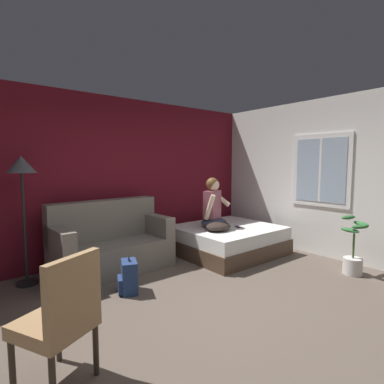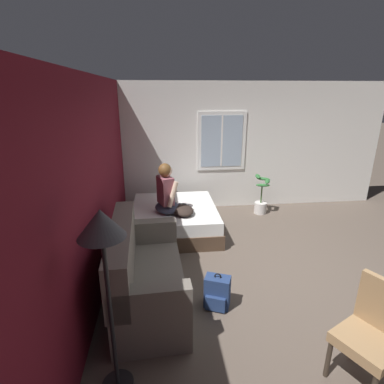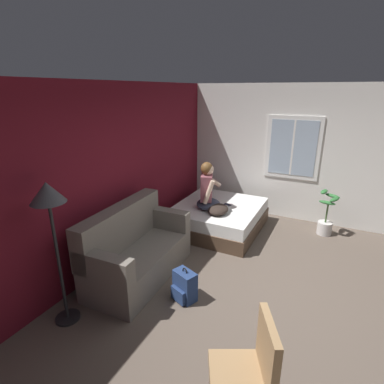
{
  "view_description": "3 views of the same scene",
  "coord_description": "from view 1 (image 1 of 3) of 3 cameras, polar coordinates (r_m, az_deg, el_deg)",
  "views": [
    {
      "loc": [
        -2.07,
        -2.21,
        1.6
      ],
      "look_at": [
        0.58,
        1.09,
        1.2
      ],
      "focal_mm": 28.0,
      "sensor_mm": 36.0,
      "label": 1
    },
    {
      "loc": [
        -3.41,
        1.71,
        2.5
      ],
      "look_at": [
        0.79,
        1.26,
        1.07
      ],
      "focal_mm": 28.0,
      "sensor_mm": 36.0,
      "label": 2
    },
    {
      "loc": [
        -3.28,
        -0.45,
        2.58
      ],
      "look_at": [
        0.79,
        1.59,
        1.02
      ],
      "focal_mm": 28.0,
      "sensor_mm": 36.0,
      "label": 3
    }
  ],
  "objects": [
    {
      "name": "cell_phone",
      "position": [
        5.39,
        8.71,
        -6.57
      ],
      "size": [
        0.12,
        0.16,
        0.01
      ],
      "primitive_type": "cube",
      "rotation": [
        0.0,
        0.0,
        5.86
      ],
      "color": "black",
      "rests_on": "bed"
    },
    {
      "name": "couch",
      "position": [
        4.71,
        -15.14,
        -9.59
      ],
      "size": [
        1.73,
        0.89,
        1.04
      ],
      "color": "slate",
      "rests_on": "ground"
    },
    {
      "name": "floor_lamp",
      "position": [
        4.43,
        -29.67,
        2.52
      ],
      "size": [
        0.36,
        0.36,
        1.7
      ],
      "color": "black",
      "rests_on": "ground"
    },
    {
      "name": "potted_plant",
      "position": [
        4.98,
        28.35,
        -10.35
      ],
      "size": [
        0.39,
        0.37,
        0.85
      ],
      "color": "silver",
      "rests_on": "ground"
    },
    {
      "name": "side_chair",
      "position": [
        2.46,
        -23.68,
        -20.8
      ],
      "size": [
        0.62,
        0.62,
        0.98
      ],
      "color": "#382D23",
      "rests_on": "ground"
    },
    {
      "name": "wall_back_accent",
      "position": [
        5.23,
        -15.41,
        2.51
      ],
      "size": [
        10.73,
        0.16,
        2.7
      ],
      "primitive_type": "cube",
      "color": "maroon",
      "rests_on": "ground"
    },
    {
      "name": "person_seated",
      "position": [
        5.29,
        4.07,
        -2.87
      ],
      "size": [
        0.64,
        0.6,
        0.88
      ],
      "color": "#383D51",
      "rests_on": "bed"
    },
    {
      "name": "backpack",
      "position": [
        3.94,
        -12.02,
        -15.6
      ],
      "size": [
        0.31,
        0.35,
        0.46
      ],
      "color": "navy",
      "rests_on": "ground"
    },
    {
      "name": "bed",
      "position": [
        5.47,
        6.77,
        -9.03
      ],
      "size": [
        1.72,
        1.56,
        0.48
      ],
      "color": "#4C3828",
      "rests_on": "ground"
    },
    {
      "name": "ground_plane",
      "position": [
        3.43,
        4.12,
        -22.38
      ],
      "size": [
        40.0,
        40.0,
        0.0
      ],
      "primitive_type": "plane",
      "color": "brown"
    },
    {
      "name": "wall_side_with_window",
      "position": [
        5.49,
        27.33,
        2.25
      ],
      "size": [
        0.19,
        6.4,
        2.7
      ],
      "color": "silver",
      "rests_on": "ground"
    },
    {
      "name": "throw_pillow",
      "position": [
        5.06,
        5.03,
        -6.55
      ],
      "size": [
        0.53,
        0.43,
        0.14
      ],
      "primitive_type": "ellipsoid",
      "rotation": [
        0.0,
        0.0,
        0.16
      ],
      "color": "#2D231E",
      "rests_on": "bed"
    }
  ]
}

